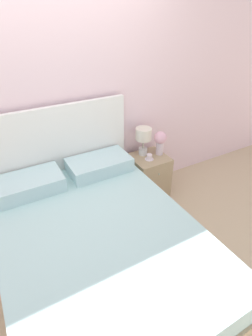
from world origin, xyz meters
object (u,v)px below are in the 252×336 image
bed (96,246)px  teacup (149,157)px  nightstand (148,176)px  flower_vase (160,140)px  table_lamp (143,137)px

bed → teacup: size_ratio=20.14×
nightstand → flower_vase: 0.46m
teacup → table_lamp: bearing=90.2°
table_lamp → teacup: 0.24m
bed → flower_vase: size_ratio=7.15×
bed → teacup: bed is taller
nightstand → table_lamp: bearing=108.7°
nightstand → bed: bearing=-144.3°
bed → table_lamp: 1.33m
bed → nightstand: bed is taller
bed → nightstand: size_ratio=3.76×
table_lamp → flower_vase: table_lamp is taller
nightstand → teacup: size_ratio=5.36×
table_lamp → nightstand: bearing=-71.3°
nightstand → flower_vase: (0.14, 0.00, 0.44)m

